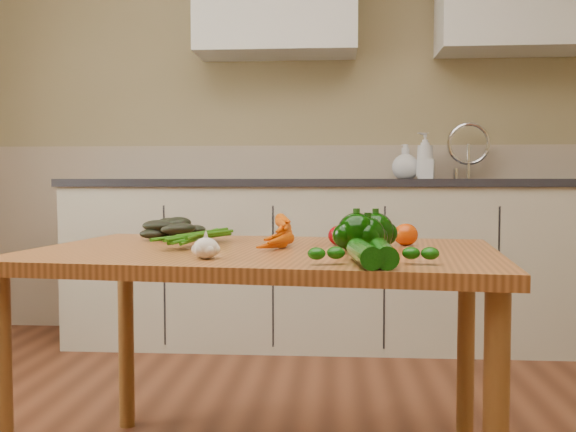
% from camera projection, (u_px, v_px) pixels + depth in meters
% --- Properties ---
extents(room, '(4.04, 5.04, 2.64)m').
position_uv_depth(room, '(237.00, 25.00, 1.49)').
color(room, brown).
rests_on(room, ground).
extents(counter_run, '(2.84, 0.64, 1.14)m').
position_uv_depth(counter_run, '(331.00, 260.00, 3.52)').
color(counter_run, '#BBB59C').
rests_on(counter_run, ground).
extents(table, '(1.38, 0.97, 0.69)m').
position_uv_depth(table, '(264.00, 275.00, 1.83)').
color(table, '#AD6532').
rests_on(table, ground).
extents(soap_bottle_a, '(0.13, 0.13, 0.26)m').
position_uv_depth(soap_bottle_a, '(425.00, 156.00, 3.52)').
color(soap_bottle_a, silver).
rests_on(soap_bottle_a, counter_run).
extents(soap_bottle_b, '(0.09, 0.09, 0.16)m').
position_uv_depth(soap_bottle_b, '(427.00, 164.00, 3.51)').
color(soap_bottle_b, silver).
rests_on(soap_bottle_b, counter_run).
extents(soap_bottle_c, '(0.20, 0.20, 0.19)m').
position_uv_depth(soap_bottle_c, '(405.00, 162.00, 3.58)').
color(soap_bottle_c, silver).
rests_on(soap_bottle_c, counter_run).
extents(carrot_bunch, '(0.26, 0.21, 0.06)m').
position_uv_depth(carrot_bunch, '(253.00, 236.00, 1.88)').
color(carrot_bunch, '#DA5605').
rests_on(carrot_bunch, table).
extents(leafy_greens, '(0.18, 0.17, 0.09)m').
position_uv_depth(leafy_greens, '(176.00, 226.00, 2.10)').
color(leafy_greens, black).
rests_on(leafy_greens, table).
extents(garlic_bulb, '(0.06, 0.06, 0.05)m').
position_uv_depth(garlic_bulb, '(206.00, 248.00, 1.57)').
color(garlic_bulb, silver).
rests_on(garlic_bulb, table).
extents(pepper_a, '(0.09, 0.09, 0.09)m').
position_uv_depth(pepper_a, '(368.00, 235.00, 1.70)').
color(pepper_a, black).
rests_on(pepper_a, table).
extents(pepper_b, '(0.10, 0.10, 0.10)m').
position_uv_depth(pepper_b, '(375.00, 232.00, 1.77)').
color(pepper_b, black).
rests_on(pepper_b, table).
extents(pepper_c, '(0.11, 0.11, 0.11)m').
position_uv_depth(pepper_c, '(356.00, 233.00, 1.70)').
color(pepper_c, black).
rests_on(pepper_c, table).
extents(tomato_a, '(0.06, 0.06, 0.06)m').
position_uv_depth(tomato_a, '(339.00, 235.00, 1.92)').
color(tomato_a, '#8D020C').
rests_on(tomato_a, table).
extents(tomato_b, '(0.06, 0.06, 0.06)m').
position_uv_depth(tomato_b, '(361.00, 235.00, 1.93)').
color(tomato_b, '#CD3D05').
rests_on(tomato_b, table).
extents(tomato_c, '(0.07, 0.07, 0.07)m').
position_uv_depth(tomato_c, '(406.00, 235.00, 1.90)').
color(tomato_c, '#CD3D05').
rests_on(tomato_c, table).
extents(zucchini_a, '(0.06, 0.22, 0.05)m').
position_uv_depth(zucchini_a, '(383.00, 253.00, 1.47)').
color(zucchini_a, '#0A4607').
rests_on(zucchini_a, table).
extents(zucchini_b, '(0.08, 0.22, 0.05)m').
position_uv_depth(zucchini_b, '(364.00, 253.00, 1.47)').
color(zucchini_b, '#0A4607').
rests_on(zucchini_b, table).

